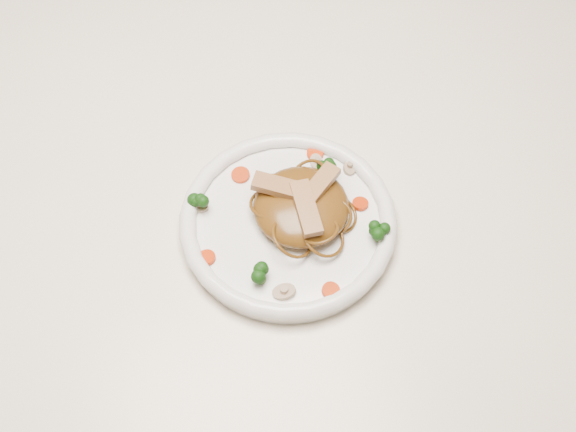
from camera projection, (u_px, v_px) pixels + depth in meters
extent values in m
plane|color=brown|center=(250.00, 395.00, 1.62)|extent=(4.00, 4.00, 0.00)
cube|color=beige|center=(227.00, 198.00, 1.00)|extent=(1.20, 0.80, 0.04)
cylinder|color=brown|center=(485.00, 113.00, 1.55)|extent=(0.06, 0.06, 0.71)
cylinder|color=white|center=(288.00, 226.00, 0.95)|extent=(0.29, 0.29, 0.02)
ellipsoid|color=brown|center=(301.00, 207.00, 0.93)|extent=(0.12, 0.12, 0.04)
cube|color=#A6744E|center=(318.00, 186.00, 0.92)|extent=(0.06, 0.06, 0.01)
cube|color=#A6744E|center=(282.00, 187.00, 0.92)|extent=(0.07, 0.05, 0.01)
cube|color=#A6744E|center=(306.00, 208.00, 0.91)|extent=(0.03, 0.07, 0.01)
cylinder|color=#BE2D06|center=(315.00, 154.00, 0.99)|extent=(0.03, 0.03, 0.00)
cylinder|color=#BE2D06|center=(207.00, 258.00, 0.91)|extent=(0.03, 0.03, 0.00)
cylinder|color=#BE2D06|center=(360.00, 204.00, 0.95)|extent=(0.02, 0.02, 0.00)
cylinder|color=#BE2D06|center=(241.00, 175.00, 0.97)|extent=(0.03, 0.03, 0.00)
cylinder|color=#BE2D06|center=(331.00, 290.00, 0.89)|extent=(0.02, 0.02, 0.00)
cylinder|color=tan|center=(284.00, 292.00, 0.89)|extent=(0.03, 0.03, 0.01)
cylinder|color=tan|center=(350.00, 167.00, 0.98)|extent=(0.03, 0.03, 0.01)
cylinder|color=tan|center=(199.00, 206.00, 0.95)|extent=(0.03, 0.03, 0.01)
cylinder|color=tan|center=(317.00, 162.00, 0.98)|extent=(0.02, 0.02, 0.01)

